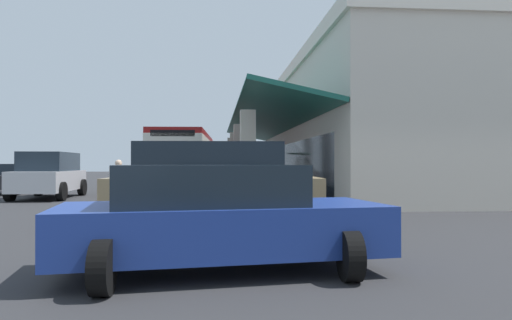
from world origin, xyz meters
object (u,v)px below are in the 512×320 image
transit_bus (185,157)px  parked_suv_tan (213,184)px  pedestrian (118,182)px  parked_sedan_blue (219,217)px  parked_sedan_charcoal (15,178)px  potted_palm (250,176)px  parked_suv_silver (49,174)px

transit_bus → parked_suv_tan: size_ratio=2.31×
pedestrian → transit_bus: bearing=172.7°
pedestrian → parked_sedan_blue: bearing=19.6°
parked_sedan_charcoal → potted_palm: size_ratio=2.00×
parked_suv_tan → parked_sedan_blue: bearing=1.2°
transit_bus → parked_suv_tan: transit_bus is taller
parked_sedan_blue → parked_suv_silver: (-14.42, -7.17, 0.27)m
potted_palm → parked_sedan_blue: bearing=-5.0°
transit_bus → parked_suv_silver: transit_bus is taller
parked_suv_silver → parked_sedan_charcoal: bearing=-141.9°
parked_suv_silver → parked_suv_tan: bearing=35.2°
parked_suv_silver → parked_sedan_charcoal: parked_suv_silver is taller
transit_bus → pedestrian: size_ratio=7.00×
transit_bus → pedestrian: 11.15m
parked_suv_tan → potted_palm: (-21.93, 2.41, -0.40)m
parked_sedan_blue → parked_sedan_charcoal: (-18.19, -10.13, 0.00)m
parked_suv_tan → parked_sedan_charcoal: parked_suv_tan is taller
parked_suv_tan → pedestrian: bearing=-145.5°
pedestrian → potted_palm: potted_palm is taller
transit_bus → pedestrian: bearing=-7.3°
parked_sedan_blue → parked_sedan_charcoal: bearing=-150.9°
parked_sedan_blue → parked_sedan_charcoal: 20.82m
parked_suv_tan → parked_sedan_charcoal: bearing=-144.0°
pedestrian → potted_palm: bearing=162.7°
transit_bus → parked_suv_silver: 7.72m
transit_bus → parked_suv_silver: (5.41, -5.45, -0.84)m
parked_sedan_blue → pedestrian: size_ratio=2.85×
transit_bus → parked_sedan_charcoal: size_ratio=2.49×
transit_bus → parked_suv_tan: (15.43, 1.62, -0.84)m
parked_suv_silver → transit_bus: bearing=134.8°
potted_palm → transit_bus: bearing=-31.9°
parked_sedan_charcoal → pedestrian: bearing=36.7°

